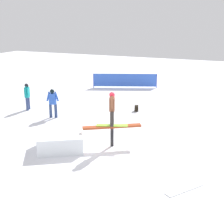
{
  "coord_description": "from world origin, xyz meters",
  "views": [
    {
      "loc": [
        4.89,
        -11.29,
        5.25
      ],
      "look_at": [
        0.0,
        0.0,
        1.51
      ],
      "focal_mm": 50.0,
      "sensor_mm": 36.0,
      "label": 1
    }
  ],
  "objects": [
    {
      "name": "loose_snowboard_white",
      "position": [
        3.51,
        -2.32,
        0.01
      ],
      "size": [
        1.05,
        1.32,
        0.02
      ],
      "primitive_type": "cube",
      "rotation": [
        0.0,
        0.0,
        0.95
      ],
      "color": "white",
      "rests_on": "ground"
    },
    {
      "name": "snow_kicker_ramp",
      "position": [
        -1.83,
        -1.18,
        0.35
      ],
      "size": [
        2.33,
        2.24,
        0.69
      ],
      "primitive_type": "cube",
      "rotation": [
        0.0,
        0.0,
        0.57
      ],
      "color": "white",
      "rests_on": "ground"
    },
    {
      "name": "safety_fence",
      "position": [
        -3.64,
        10.94,
        0.6
      ],
      "size": [
        4.6,
        1.85,
        1.1
      ],
      "rotation": [
        0.0,
        0.0,
        3.52
      ],
      "color": "blue",
      "rests_on": "ground"
    },
    {
      "name": "bystander_blue",
      "position": [
        -4.51,
        2.35,
        0.89
      ],
      "size": [
        0.67,
        0.34,
        1.59
      ],
      "rotation": [
        0.0,
        0.0,
        0.37
      ],
      "color": "navy",
      "rests_on": "ground"
    },
    {
      "name": "bystander_teal",
      "position": [
        -6.74,
        3.04,
        0.89
      ],
      "size": [
        0.32,
        0.64,
        1.59
      ],
      "rotation": [
        0.0,
        0.0,
        1.9
      ],
      "color": "navy",
      "rests_on": "ground"
    },
    {
      "name": "backpack_on_snow",
      "position": [
        -0.74,
        5.32,
        0.17
      ],
      "size": [
        0.3,
        0.35,
        0.34
      ],
      "primitive_type": "cube",
      "rotation": [
        0.0,
        0.0,
        5.02
      ],
      "color": "black",
      "rests_on": "ground"
    },
    {
      "name": "rail_feature",
      "position": [
        0.0,
        0.0,
        0.77
      ],
      "size": [
        2.23,
        1.58,
        0.91
      ],
      "rotation": [
        0.0,
        0.0,
        0.57
      ],
      "color": "black",
      "rests_on": "ground"
    },
    {
      "name": "ground_plane",
      "position": [
        0.0,
        0.0,
        0.0
      ],
      "size": [
        60.0,
        60.0,
        0.0
      ],
      "primitive_type": "plane",
      "color": "white"
    },
    {
      "name": "main_rider_on_rail",
      "position": [
        0.0,
        0.0,
        1.65
      ],
      "size": [
        1.33,
        0.73,
        1.45
      ],
      "rotation": [
        0.0,
        0.0,
        0.36
      ],
      "color": "#8FCC38",
      "rests_on": "rail_feature"
    }
  ]
}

